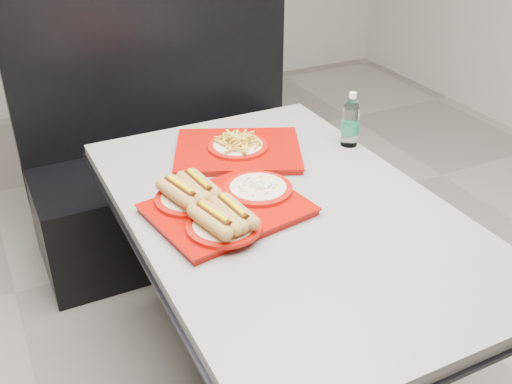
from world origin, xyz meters
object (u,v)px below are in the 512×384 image
diner_table (285,252)px  water_bottle (351,123)px  tray_far (238,148)px  booth_bench (172,161)px  tray_near (222,205)px

diner_table → water_bottle: bearing=34.1°
diner_table → tray_far: bearing=87.3°
booth_bench → water_bottle: size_ratio=6.79×
diner_table → water_bottle: water_bottle is taller
diner_table → tray_near: 0.28m
booth_bench → water_bottle: booth_bench is taller
water_bottle → diner_table: bearing=-145.9°
diner_table → tray_near: size_ratio=2.94×
water_bottle → tray_far: bearing=164.5°
diner_table → booth_bench: (0.00, 1.09, -0.18)m
booth_bench → tray_far: (0.02, -0.71, 0.37)m
tray_near → water_bottle: water_bottle is taller
tray_near → tray_far: bearing=58.3°
tray_near → tray_far: (0.21, 0.34, -0.01)m
diner_table → booth_bench: bearing=90.0°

